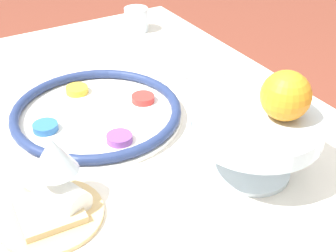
{
  "coord_description": "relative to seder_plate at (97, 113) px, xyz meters",
  "views": [
    {
      "loc": [
        0.67,
        -0.32,
        1.29
      ],
      "look_at": [
        0.05,
        0.05,
        0.81
      ],
      "focal_mm": 50.0,
      "sensor_mm": 36.0,
      "label": 1
    }
  ],
  "objects": [
    {
      "name": "fork_right",
      "position": [
        -0.02,
        0.29,
        -0.01
      ],
      "size": [
        0.09,
        0.19,
        0.01
      ],
      "color": "silver",
      "rests_on": "dining_table"
    },
    {
      "name": "napkin_roll",
      "position": [
        0.16,
        -0.16,
        0.01
      ],
      "size": [
        0.19,
        0.11,
        0.05
      ],
      "color": "white",
      "rests_on": "dining_table"
    },
    {
      "name": "orange_fruit",
      "position": [
        0.31,
        0.2,
        0.14
      ],
      "size": [
        0.08,
        0.08,
        0.08
      ],
      "color": "orange",
      "rests_on": "fruit_stand"
    },
    {
      "name": "bread_plate",
      "position": [
        0.22,
        -0.18,
        -0.01
      ],
      "size": [
        0.17,
        0.17,
        0.02
      ],
      "color": "tan",
      "rests_on": "dining_table"
    },
    {
      "name": "seder_plate",
      "position": [
        0.0,
        0.0,
        0.0
      ],
      "size": [
        0.35,
        0.35,
        0.03
      ],
      "color": "white",
      "rests_on": "dining_table"
    },
    {
      "name": "fruit_stand",
      "position": [
        0.3,
        0.16,
        0.07
      ],
      "size": [
        0.22,
        0.22,
        0.11
      ],
      "color": "silver",
      "rests_on": "dining_table"
    },
    {
      "name": "wine_glass",
      "position": [
        0.2,
        -0.15,
        0.08
      ],
      "size": [
        0.07,
        0.07,
        0.13
      ],
      "color": "silver",
      "rests_on": "dining_table"
    },
    {
      "name": "cup_near",
      "position": [
        -0.38,
        0.29,
        0.02
      ],
      "size": [
        0.07,
        0.07,
        0.07
      ],
      "color": "silver",
      "rests_on": "dining_table"
    },
    {
      "name": "fork_left",
      "position": [
        -0.05,
        0.29,
        -0.01
      ],
      "size": [
        0.08,
        0.2,
        0.01
      ],
      "color": "silver",
      "rests_on": "dining_table"
    }
  ]
}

